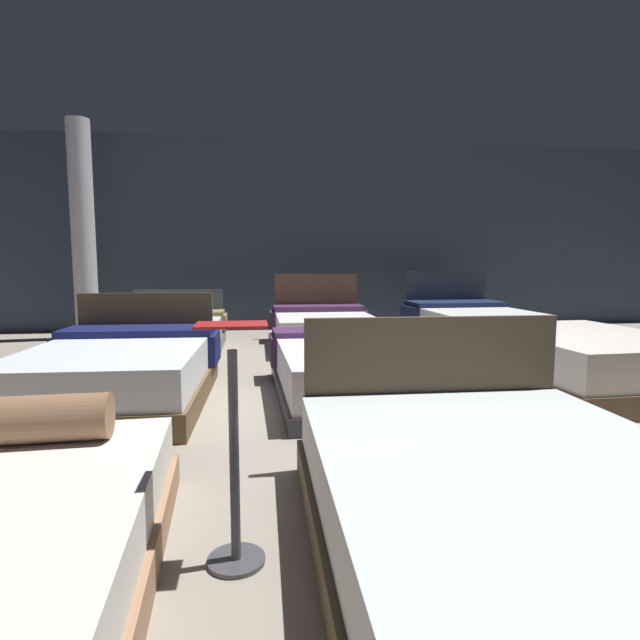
# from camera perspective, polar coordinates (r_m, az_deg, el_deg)

# --- Properties ---
(ground_plane) EXTENTS (18.00, 18.00, 0.02)m
(ground_plane) POSITION_cam_1_polar(r_m,az_deg,el_deg) (4.93, 4.81, -8.16)
(ground_plane) COLOR gray
(showroom_back_wall) EXTENTS (18.00, 0.06, 3.50)m
(showroom_back_wall) POSITION_cam_1_polar(r_m,az_deg,el_deg) (9.60, -1.43, 9.54)
(showroom_back_wall) COLOR #333D4C
(showroom_back_wall) RESTS_ON ground_plane
(bed_1) EXTENTS (1.67, 2.13, 0.91)m
(bed_1) POSITION_cam_1_polar(r_m,az_deg,el_deg) (2.36, 20.78, -19.03)
(bed_1) COLOR brown
(bed_1) RESTS_ON ground_plane
(bed_3) EXTENTS (1.59, 2.20, 0.92)m
(bed_3) POSITION_cam_1_polar(r_m,az_deg,el_deg) (4.81, -21.58, -5.53)
(bed_3) COLOR brown
(bed_3) RESTS_ON ground_plane
(bed_4) EXTENTS (1.73, 2.14, 0.53)m
(bed_4) POSITION_cam_1_polar(r_m,az_deg,el_deg) (4.75, 5.26, -5.62)
(bed_4) COLOR #2E2F38
(bed_4) RESTS_ON ground_plane
(bed_5) EXTENTS (1.72, 2.22, 0.54)m
(bed_5) POSITION_cam_1_polar(r_m,az_deg,el_deg) (5.66, 27.71, -4.11)
(bed_5) COLOR brown
(bed_5) RESTS_ON ground_plane
(bed_6) EXTENTS (1.51, 2.03, 0.81)m
(bed_6) POSITION_cam_1_polar(r_m,az_deg,el_deg) (7.46, -16.57, -1.53)
(bed_6) COLOR #4D585E
(bed_6) RESTS_ON ground_plane
(bed_7) EXTENTS (1.54, 1.97, 1.05)m
(bed_7) POSITION_cam_1_polar(r_m,az_deg,el_deg) (7.44, 0.36, -1.04)
(bed_7) COLOR brown
(bed_7) RESTS_ON ground_plane
(bed_8) EXTENTS (1.63, 2.12, 1.10)m
(bed_8) POSITION_cam_1_polar(r_m,az_deg,el_deg) (8.16, 16.47, -0.47)
(bed_8) COLOR #292F39
(bed_8) RESTS_ON ground_plane
(price_sign) EXTENTS (0.28, 0.24, 1.00)m
(price_sign) POSITION_cam_1_polar(r_m,az_deg,el_deg) (2.16, -9.63, -16.75)
(price_sign) COLOR #3F3F44
(price_sign) RESTS_ON ground_plane
(support_pillar) EXTENTS (0.37, 0.37, 3.50)m
(support_pillar) POSITION_cam_1_polar(r_m,az_deg,el_deg) (9.11, -25.21, 9.10)
(support_pillar) COLOR silver
(support_pillar) RESTS_ON ground_plane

